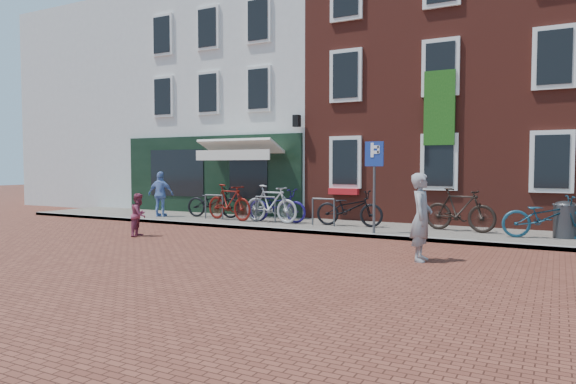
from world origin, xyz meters
The scene contains 17 objects.
ground centered at (0.00, 0.00, 0.00)m, with size 80.00×80.00×0.00m, color brown.
sidewalk centered at (1.00, 1.50, 0.05)m, with size 24.00×3.00×0.10m, color slate.
building_stucco centered at (-5.00, 7.00, 4.50)m, with size 8.00×8.00×9.00m, color silver.
building_brick_mid centered at (2.00, 7.00, 5.00)m, with size 6.00×8.00×10.00m, color maroon.
filler_left centered at (-12.50, 7.00, 4.50)m, with size 7.00×8.00×9.00m, color silver.
litter_bin centered at (6.85, 1.64, 0.61)m, with size 0.53×0.53×0.98m.
parking_sign centered at (2.39, 0.24, 1.77)m, with size 0.50×0.08×2.43m.
woman centered at (4.30, -2.57, 0.87)m, with size 0.64×0.42×1.75m, color gray.
boy centered at (-3.24, -2.52, 0.58)m, with size 0.56×0.44×1.15m, color #933753.
cafe_person centered at (-5.64, 1.00, 0.89)m, with size 0.93×0.39×1.58m, color #7193D5.
bicycle_0 centered at (-3.84, 1.64, 0.63)m, with size 0.70×2.02×1.06m, color black.
bicycle_1 centered at (-2.86, 1.16, 0.69)m, with size 0.55×1.96×1.18m, color #570E09.
bicycle_2 centered at (-1.20, 1.43, 0.63)m, with size 0.70×2.02×1.06m, color navy.
bicycle_3 centered at (-1.30, 1.20, 0.69)m, with size 0.55×1.96×1.18m, color #9A9A9C.
bicycle_4 centered at (1.23, 1.46, 0.63)m, with size 0.70×2.02×1.06m, color black.
bicycle_5 centered at (4.32, 1.74, 0.69)m, with size 0.55×1.96×1.18m, color black.
bicycle_6 centered at (6.42, 1.35, 0.63)m, with size 0.70×2.02×1.06m, color navy.
Camera 1 is at (6.69, -12.71, 1.90)m, focal length 31.92 mm.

